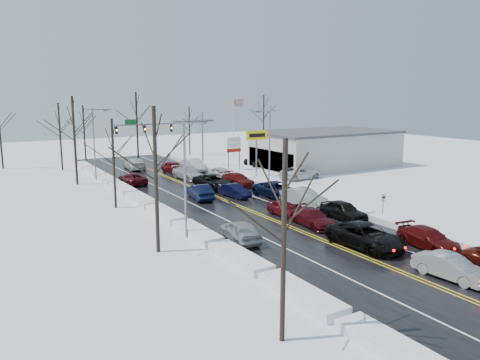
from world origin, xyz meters
TOP-DOWN VIEW (x-y plane):
  - ground at (0.00, 0.00)m, footprint 160.00×160.00m
  - road_surface at (0.00, 2.00)m, footprint 14.00×84.00m
  - snow_bank_left at (-7.60, 2.00)m, footprint 1.61×72.00m
  - snow_bank_right at (7.60, 2.00)m, footprint 1.61×72.00m
  - traffic_signal_mast at (3.45, 27.99)m, footprint 13.28×0.39m
  - tires_plus_sign at (10.50, 15.99)m, footprint 3.20×0.34m
  - used_vehicles_sign at (10.50, 22.00)m, footprint 2.20×0.22m
  - speed_limit_sign at (8.20, -8.00)m, footprint 0.55×0.09m
  - flagpole at (15.17, 30.00)m, footprint 1.87×1.20m
  - dealership_building at (23.98, 18.00)m, footprint 20.40×12.40m
  - streetlight_ne at (8.30, 10.00)m, footprint 3.20×0.25m
  - streetlight_sw at (-8.30, -4.00)m, footprint 3.20×0.25m
  - streetlight_nw at (-8.30, 24.00)m, footprint 3.20×0.25m
  - tree_left_a at (-11.00, -20.00)m, footprint 3.60×3.60m
  - tree_left_b at (-11.50, -6.00)m, footprint 4.00×4.00m
  - tree_left_c at (-10.50, 8.00)m, footprint 3.40×3.40m
  - tree_left_d at (-11.20, 22.00)m, footprint 4.20×4.20m
  - tree_left_e at (-10.80, 34.00)m, footprint 3.80×3.80m
  - tree_far_b at (-6.00, 41.00)m, footprint 3.60×3.60m
  - tree_far_c at (2.00, 39.00)m, footprint 4.40×4.40m
  - tree_far_d at (12.00, 40.50)m, footprint 3.40×3.40m
  - tree_far_e at (28.00, 41.00)m, footprint 4.20×4.20m
  - queued_car_1 at (1.65, -19.30)m, footprint 1.95×4.52m
  - queued_car_2 at (1.56, -12.59)m, footprint 3.02×6.15m
  - queued_car_3 at (1.76, -6.41)m, footprint 2.44×5.04m
  - queued_car_4 at (1.66, -2.65)m, footprint 1.75×4.09m
  - queued_car_5 at (1.66, 6.34)m, footprint 1.98×4.30m
  - queued_car_6 at (1.77, 11.33)m, footprint 3.32×6.10m
  - queued_car_7 at (1.78, 18.63)m, footprint 2.80×5.53m
  - queued_car_8 at (1.91, 23.44)m, footprint 2.45×4.90m
  - queued_car_11 at (5.25, -14.95)m, footprint 2.50×5.11m
  - queued_car_12 at (5.43, -6.12)m, footprint 1.92×4.73m
  - queued_car_13 at (5.38, -0.61)m, footprint 2.31×5.38m
  - queued_car_14 at (5.40, 3.85)m, footprint 3.30×6.16m
  - queued_car_15 at (5.06, 11.51)m, footprint 2.53×5.19m
  - queued_car_16 at (5.35, 16.01)m, footprint 2.35×4.73m
  - queued_car_17 at (5.15, 23.97)m, footprint 1.83×5.13m
  - oncoming_car_0 at (-1.92, 7.36)m, footprint 2.24×4.93m
  - oncoming_car_1 at (-5.41, 18.70)m, footprint 2.42×5.04m
  - oncoming_car_2 at (-1.72, 29.39)m, footprint 2.63×5.79m
  - oncoming_car_3 at (-5.44, -6.83)m, footprint 2.52×4.91m
  - parked_car_0 at (14.17, 11.26)m, footprint 5.89×3.09m
  - parked_car_1 at (16.85, 15.89)m, footprint 2.38×4.87m
  - parked_car_2 at (14.96, 23.35)m, footprint 2.33×4.99m

SIDE VIEW (x-z plane):
  - ground at x=0.00m, z-range 0.00..0.00m
  - snow_bank_left at x=-7.60m, z-range -0.28..0.28m
  - snow_bank_right at x=7.60m, z-range -0.28..0.28m
  - queued_car_1 at x=1.65m, z-range -0.72..0.72m
  - queued_car_2 at x=1.56m, z-range -0.84..0.84m
  - queued_car_3 at x=1.76m, z-range -0.71..0.71m
  - queued_car_4 at x=1.66m, z-range -0.69..0.69m
  - queued_car_5 at x=1.66m, z-range -0.68..0.68m
  - queued_car_6 at x=1.77m, z-range -0.81..0.81m
  - queued_car_7 at x=1.78m, z-range -0.77..0.77m
  - queued_car_8 at x=1.91m, z-range -0.80..0.80m
  - queued_car_11 at x=5.25m, z-range -0.72..0.72m
  - queued_car_12 at x=5.43m, z-range -0.80..0.80m
  - queued_car_13 at x=5.38m, z-range -0.86..0.86m
  - queued_car_14 at x=5.40m, z-range -0.82..0.82m
  - queued_car_15 at x=5.06m, z-range -0.73..0.73m
  - queued_car_16 at x=5.35m, z-range -0.77..0.77m
  - queued_car_17 at x=5.15m, z-range -0.84..0.84m
  - oncoming_car_0 at x=-1.92m, z-range -0.78..0.78m
  - oncoming_car_1 at x=-5.41m, z-range -0.69..0.69m
  - oncoming_car_2 at x=-1.72m, z-range -0.82..0.82m
  - oncoming_car_3 at x=-5.44m, z-range -0.80..0.80m
  - parked_car_0 at x=14.17m, z-range -0.79..0.79m
  - parked_car_1 at x=16.85m, z-range -0.68..0.68m
  - parked_car_2 at x=14.96m, z-range -0.83..0.83m
  - road_surface at x=0.00m, z-range 0.00..0.01m
  - speed_limit_sign at x=8.20m, z-range 0.46..2.81m
  - dealership_building at x=23.98m, z-range 0.01..5.31m
  - used_vehicles_sign at x=10.50m, z-range 0.99..5.64m
  - tires_plus_sign at x=10.50m, z-range 1.99..7.99m
  - streetlight_ne at x=8.30m, z-range 0.81..9.81m
  - streetlight_sw at x=-8.30m, z-range 0.81..9.81m
  - streetlight_nw at x=-8.30m, z-range 0.81..9.81m
  - traffic_signal_mast at x=3.45m, z-range 1.48..9.48m
  - flagpole at x=15.17m, z-range 0.93..10.93m
  - tree_left_c at x=-10.50m, z-range 1.69..10.19m
  - tree_far_d at x=12.00m, z-range 1.69..10.19m
  - tree_left_a at x=-11.00m, z-range 1.79..10.79m
  - tree_far_b at x=-6.00m, z-range 1.79..10.79m
  - tree_left_e at x=-10.80m, z-range 1.89..11.39m
  - tree_left_b at x=-11.50m, z-range 1.99..11.99m
  - tree_left_d at x=-11.20m, z-range 2.08..12.58m
  - tree_far_e at x=28.00m, z-range 2.08..12.58m
  - tree_far_c at x=2.00m, z-range 2.18..13.18m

